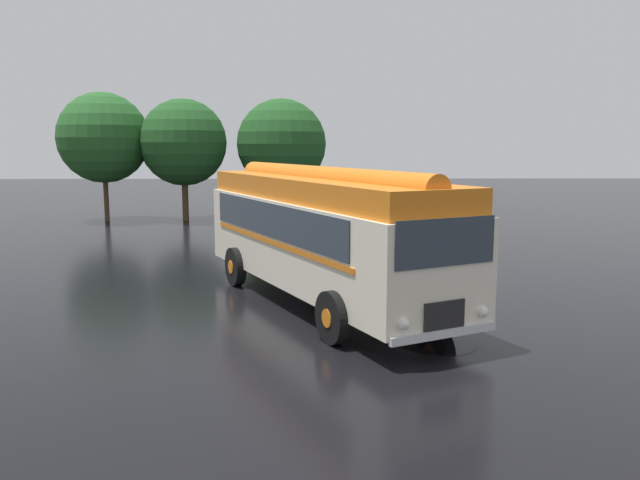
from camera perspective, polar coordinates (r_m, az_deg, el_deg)
ground_plane at (r=16.21m, az=2.67°, el=-5.65°), size 120.00×120.00×0.00m
vintage_bus at (r=15.72m, az=0.13°, el=0.95°), size 6.57×10.15×3.49m
car_near_left at (r=27.86m, az=0.46°, el=2.15°), size 2.01×4.23×1.66m
car_mid_left at (r=27.66m, az=5.85°, el=2.06°), size 2.36×4.38×1.66m
tree_far_left at (r=35.09m, az=-19.29°, el=8.88°), size 4.73×4.73×6.76m
tree_left_of_centre at (r=34.00m, az=-12.36°, el=8.66°), size 4.57×4.57×6.43m
tree_centre at (r=33.92m, az=-3.67°, el=8.70°), size 4.80×4.80×6.47m
puddle_patch at (r=13.12m, az=10.71°, el=-9.25°), size 1.60×1.60×0.01m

